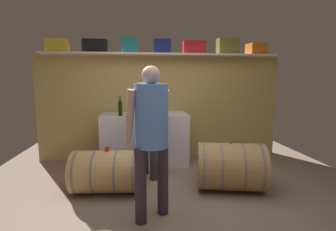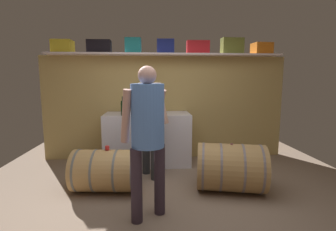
{
  "view_description": "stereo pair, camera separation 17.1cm",
  "coord_description": "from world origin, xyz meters",
  "px_view_note": "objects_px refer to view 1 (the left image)",
  "views": [
    {
      "loc": [
        -0.47,
        -2.77,
        1.53
      ],
      "look_at": [
        -0.05,
        0.71,
        1.04
      ],
      "focal_mm": 27.04,
      "sensor_mm": 36.0,
      "label": 1
    },
    {
      "loc": [
        -0.3,
        -2.79,
        1.53
      ],
      "look_at": [
        -0.05,
        0.71,
        1.04
      ],
      "focal_mm": 27.04,
      "sensor_mm": 36.0,
      "label": 2
    }
  ],
  "objects_px": {
    "work_cabinet": "(145,139)",
    "winemaker_pouring": "(151,127)",
    "toolcase_orange": "(256,49)",
    "wine_barrel_far": "(231,166)",
    "toolcase_black": "(95,46)",
    "toolcase_navy": "(162,47)",
    "visitor_tasting": "(149,113)",
    "wine_glass": "(130,110)",
    "wine_barrel_near": "(107,171)",
    "toolcase_yellow": "(58,46)",
    "toolcase_teal": "(130,45)",
    "wine_bottle_amber": "(157,106)",
    "toolcase_red": "(194,48)",
    "tasting_cup": "(107,149)",
    "wine_bottle_dark": "(120,108)",
    "wine_bottle_green": "(139,106)",
    "toolcase_olive": "(228,47)"
  },
  "relations": [
    {
      "from": "work_cabinet",
      "to": "winemaker_pouring",
      "type": "relative_size",
      "value": 0.91
    },
    {
      "from": "toolcase_orange",
      "to": "wine_barrel_far",
      "type": "distance_m",
      "value": 2.54
    },
    {
      "from": "wine_barrel_far",
      "to": "winemaker_pouring",
      "type": "height_order",
      "value": "winemaker_pouring"
    },
    {
      "from": "toolcase_black",
      "to": "wine_barrel_far",
      "type": "distance_m",
      "value": 3.09
    },
    {
      "from": "toolcase_navy",
      "to": "visitor_tasting",
      "type": "xyz_separation_m",
      "value": [
        -0.3,
        -0.88,
        -1.11
      ]
    },
    {
      "from": "wine_glass",
      "to": "wine_barrel_near",
      "type": "distance_m",
      "value": 1.23
    },
    {
      "from": "toolcase_yellow",
      "to": "toolcase_teal",
      "type": "bearing_deg",
      "value": 0.45
    },
    {
      "from": "wine_bottle_amber",
      "to": "visitor_tasting",
      "type": "bearing_deg",
      "value": -107.84
    },
    {
      "from": "toolcase_teal",
      "to": "visitor_tasting",
      "type": "relative_size",
      "value": 0.17
    },
    {
      "from": "toolcase_orange",
      "to": "wine_glass",
      "type": "distance_m",
      "value": 2.69
    },
    {
      "from": "toolcase_red",
      "to": "toolcase_orange",
      "type": "distance_m",
      "value": 1.23
    },
    {
      "from": "tasting_cup",
      "to": "wine_barrel_near",
      "type": "bearing_deg",
      "value": -180.0
    },
    {
      "from": "toolcase_teal",
      "to": "wine_bottle_amber",
      "type": "xyz_separation_m",
      "value": [
        0.47,
        -0.37,
        -1.08
      ]
    },
    {
      "from": "toolcase_black",
      "to": "toolcase_orange",
      "type": "bearing_deg",
      "value": 1.43
    },
    {
      "from": "toolcase_orange",
      "to": "wine_barrel_far",
      "type": "height_order",
      "value": "toolcase_orange"
    },
    {
      "from": "work_cabinet",
      "to": "tasting_cup",
      "type": "height_order",
      "value": "work_cabinet"
    },
    {
      "from": "toolcase_navy",
      "to": "tasting_cup",
      "type": "height_order",
      "value": "toolcase_navy"
    },
    {
      "from": "visitor_tasting",
      "to": "toolcase_black",
      "type": "bearing_deg",
      "value": -161.15
    },
    {
      "from": "wine_barrel_near",
      "to": "toolcase_orange",
      "type": "bearing_deg",
      "value": 31.86
    },
    {
      "from": "wine_bottle_dark",
      "to": "tasting_cup",
      "type": "distance_m",
      "value": 1.01
    },
    {
      "from": "wine_bottle_amber",
      "to": "wine_barrel_far",
      "type": "relative_size",
      "value": 0.31
    },
    {
      "from": "tasting_cup",
      "to": "visitor_tasting",
      "type": "relative_size",
      "value": 0.03
    },
    {
      "from": "work_cabinet",
      "to": "visitor_tasting",
      "type": "xyz_separation_m",
      "value": [
        0.05,
        -0.64,
        0.57
      ]
    },
    {
      "from": "toolcase_teal",
      "to": "tasting_cup",
      "type": "distance_m",
      "value": 2.09
    },
    {
      "from": "toolcase_yellow",
      "to": "visitor_tasting",
      "type": "height_order",
      "value": "toolcase_yellow"
    },
    {
      "from": "wine_bottle_dark",
      "to": "wine_bottle_green",
      "type": "distance_m",
      "value": 0.32
    },
    {
      "from": "wine_glass",
      "to": "toolcase_olive",
      "type": "bearing_deg",
      "value": 13.32
    },
    {
      "from": "wine_bottle_amber",
      "to": "winemaker_pouring",
      "type": "relative_size",
      "value": 0.19
    },
    {
      "from": "toolcase_red",
      "to": "visitor_tasting",
      "type": "relative_size",
      "value": 0.25
    },
    {
      "from": "wine_bottle_dark",
      "to": "tasting_cup",
      "type": "relative_size",
      "value": 5.6
    },
    {
      "from": "wine_glass",
      "to": "toolcase_black",
      "type": "bearing_deg",
      "value": 144.63
    },
    {
      "from": "wine_bottle_green",
      "to": "toolcase_orange",
      "type": "bearing_deg",
      "value": 9.78
    },
    {
      "from": "wine_bottle_green",
      "to": "wine_barrel_near",
      "type": "height_order",
      "value": "wine_bottle_green"
    },
    {
      "from": "tasting_cup",
      "to": "toolcase_teal",
      "type": "bearing_deg",
      "value": 78.06
    },
    {
      "from": "toolcase_olive",
      "to": "toolcase_orange",
      "type": "xyz_separation_m",
      "value": [
        0.57,
        0.0,
        -0.04
      ]
    },
    {
      "from": "wine_bottle_dark",
      "to": "wine_bottle_amber",
      "type": "height_order",
      "value": "wine_bottle_dark"
    },
    {
      "from": "toolcase_teal",
      "to": "toolcase_navy",
      "type": "bearing_deg",
      "value": 3.21
    },
    {
      "from": "work_cabinet",
      "to": "visitor_tasting",
      "type": "bearing_deg",
      "value": -85.21
    },
    {
      "from": "wine_bottle_amber",
      "to": "wine_barrel_far",
      "type": "xyz_separation_m",
      "value": [
        0.94,
        -1.12,
        -0.74
      ]
    },
    {
      "from": "toolcase_red",
      "to": "wine_glass",
      "type": "height_order",
      "value": "toolcase_red"
    },
    {
      "from": "toolcase_olive",
      "to": "tasting_cup",
      "type": "height_order",
      "value": "toolcase_olive"
    },
    {
      "from": "toolcase_teal",
      "to": "toolcase_navy",
      "type": "xyz_separation_m",
      "value": [
        0.6,
        0.0,
        -0.01
      ]
    },
    {
      "from": "toolcase_teal",
      "to": "wine_bottle_dark",
      "type": "height_order",
      "value": "toolcase_teal"
    },
    {
      "from": "visitor_tasting",
      "to": "tasting_cup",
      "type": "bearing_deg",
      "value": -77.27
    },
    {
      "from": "toolcase_red",
      "to": "wine_bottle_green",
      "type": "height_order",
      "value": "toolcase_red"
    },
    {
      "from": "toolcase_orange",
      "to": "wine_bottle_amber",
      "type": "xyz_separation_m",
      "value": [
        -1.96,
        -0.37,
        -1.05
      ]
    },
    {
      "from": "toolcase_red",
      "to": "tasting_cup",
      "type": "bearing_deg",
      "value": -134.87
    },
    {
      "from": "wine_barrel_near",
      "to": "winemaker_pouring",
      "type": "xyz_separation_m",
      "value": [
        0.58,
        -0.73,
        0.74
      ]
    },
    {
      "from": "toolcase_yellow",
      "to": "wine_barrel_far",
      "type": "height_order",
      "value": "toolcase_yellow"
    },
    {
      "from": "work_cabinet",
      "to": "toolcase_olive",
      "type": "bearing_deg",
      "value": 8.8
    }
  ]
}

